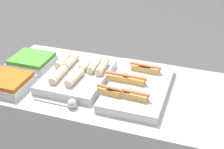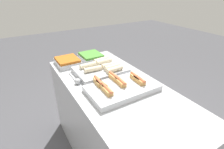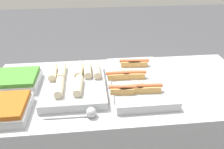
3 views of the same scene
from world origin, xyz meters
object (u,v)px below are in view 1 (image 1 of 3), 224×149
(tray_hotdogs, at_px, (137,86))
(tray_side_back, at_px, (32,62))
(tray_wraps, at_px, (78,74))
(tray_side_front, at_px, (7,83))
(serving_spoon_near, at_px, (69,103))

(tray_hotdogs, relative_size, tray_side_back, 2.12)
(tray_side_back, bearing_deg, tray_wraps, -9.06)
(tray_wraps, xyz_separation_m, tray_side_front, (-0.35, -0.22, -0.00))
(tray_side_front, bearing_deg, tray_wraps, 32.13)
(tray_wraps, bearing_deg, tray_side_back, 170.94)
(tray_side_front, height_order, serving_spoon_near, tray_side_front)
(tray_side_front, relative_size, tray_side_back, 1.00)
(tray_hotdogs, xyz_separation_m, tray_wraps, (-0.38, 0.01, 0.00))
(tray_hotdogs, height_order, tray_side_back, tray_hotdogs)
(tray_side_front, bearing_deg, serving_spoon_near, -7.76)
(tray_wraps, relative_size, serving_spoon_near, 1.79)
(tray_side_front, height_order, tray_side_back, same)
(tray_hotdogs, height_order, tray_side_front, tray_hotdogs)
(tray_wraps, xyz_separation_m, tray_side_back, (-0.35, 0.06, -0.00))
(tray_hotdogs, xyz_separation_m, serving_spoon_near, (-0.30, -0.26, -0.01))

